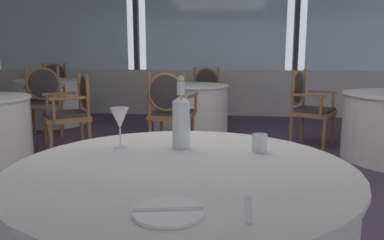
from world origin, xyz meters
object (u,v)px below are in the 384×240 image
wine_glass (120,119)px  water_tumbler (260,143)px  water_bottle (181,119)px  side_plate (168,211)px  dining_chair_0_1 (205,91)px  dining_chair_3_0 (54,85)px  dining_chair_2_1 (73,108)px  dining_chair_1_1 (307,102)px  dining_chair_3_1 (45,96)px  dining_chair_0_0 (169,106)px

wine_glass → water_tumbler: 0.64m
water_bottle → side_plate: bearing=-85.2°
wine_glass → dining_chair_0_1: (0.08, 4.48, -0.31)m
water_bottle → dining_chair_3_0: size_ratio=0.34×
water_tumbler → dining_chair_2_1: dining_chair_2_1 is taller
dining_chair_3_0 → dining_chair_0_1: bearing=54.4°
side_plate → dining_chair_1_1: 4.00m
dining_chair_0_1 → dining_chair_3_1: size_ratio=0.94×
dining_chair_2_1 → water_tumbler: bearing=94.3°
water_tumbler → dining_chair_1_1: dining_chair_1_1 is taller
dining_chair_1_1 → dining_chair_3_0: dining_chair_3_0 is taller
side_plate → water_tumbler: size_ratio=2.53×
dining_chair_3_1 → wine_glass: bearing=-170.1°
water_tumbler → dining_chair_0_1: dining_chair_0_1 is taller
dining_chair_3_0 → dining_chair_3_1: 2.01m
side_plate → dining_chair_2_1: (-1.57, 3.03, -0.18)m
wine_glass → water_tumbler: wine_glass is taller
dining_chair_1_1 → side_plate: bearing=-76.9°
side_plate → dining_chair_2_1: bearing=117.4°
dining_chair_0_1 → dining_chair_2_1: size_ratio=1.00×
dining_chair_0_0 → dining_chair_3_0: dining_chair_3_0 is taller
side_plate → wine_glass: bearing=116.1°
dining_chair_3_0 → wine_glass: bearing=6.5°
wine_glass → dining_chair_1_1: 3.48m
water_bottle → dining_chair_3_1: water_bottle is taller
wine_glass → water_tumbler: bearing=-0.2°
wine_glass → dining_chair_3_0: bearing=118.6°
water_tumbler → dining_chair_0_1: 4.53m
dining_chair_1_1 → wine_glass: bearing=-85.4°
water_bottle → wine_glass: size_ratio=1.76×
dining_chair_2_1 → dining_chair_0_1: bearing=-155.8°
water_bottle → dining_chair_1_1: water_bottle is taller
side_plate → water_tumbler: 0.74m
side_plate → dining_chair_1_1: size_ratio=0.21×
side_plate → water_tumbler: water_tumbler is taller
dining_chair_2_1 → dining_chair_3_1: dining_chair_3_1 is taller
water_bottle → dining_chair_1_1: 3.33m
dining_chair_2_1 → dining_chair_3_1: 1.29m
dining_chair_0_1 → dining_chair_1_1: dining_chair_1_1 is taller
dining_chair_1_1 → dining_chair_3_1: dining_chair_3_1 is taller
side_plate → dining_chair_3_1: bearing=121.0°
side_plate → water_bottle: size_ratio=0.61×
side_plate → dining_chair_3_0: (-3.16, 5.87, -0.17)m
water_bottle → dining_chair_1_1: (1.17, 3.11, -0.31)m
dining_chair_2_1 → dining_chair_3_0: size_ratio=0.96×
water_bottle → dining_chair_2_1: size_ratio=0.35×
wine_glass → dining_chair_2_1: (-1.24, 2.35, -0.31)m
water_bottle → dining_chair_2_1: 2.77m
dining_chair_0_0 → dining_chair_2_1: dining_chair_0_0 is taller
dining_chair_3_0 → water_tumbler: bearing=11.6°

